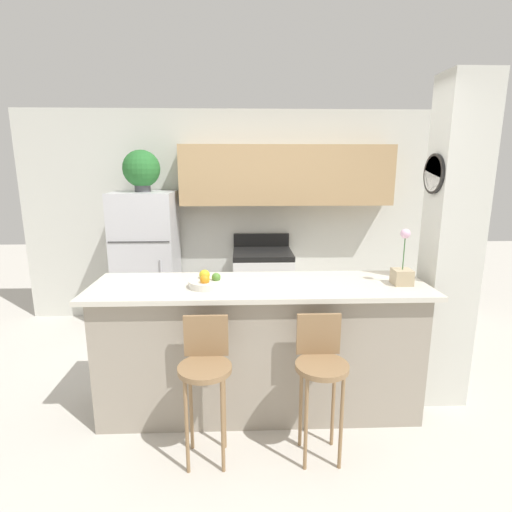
{
  "coord_description": "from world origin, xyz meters",
  "views": [
    {
      "loc": [
        -0.13,
        -2.86,
        1.89
      ],
      "look_at": [
        0.0,
        0.73,
        1.08
      ],
      "focal_mm": 28.0,
      "sensor_mm": 36.0,
      "label": 1
    }
  ],
  "objects_px": {
    "stove_range": "(262,288)",
    "fruit_bowl": "(208,282)",
    "potted_plant_on_fridge": "(142,169)",
    "refrigerator": "(147,261)",
    "orchid_vase": "(402,271)",
    "bar_stool_right": "(321,367)",
    "trash_bin": "(195,317)",
    "bar_stool_left": "(205,369)"
  },
  "relations": [
    {
      "from": "stove_range",
      "to": "bar_stool_right",
      "type": "bearing_deg",
      "value": -83.6
    },
    {
      "from": "refrigerator",
      "to": "fruit_bowl",
      "type": "relative_size",
      "value": 5.82
    },
    {
      "from": "refrigerator",
      "to": "orchid_vase",
      "type": "height_order",
      "value": "refrigerator"
    },
    {
      "from": "refrigerator",
      "to": "bar_stool_left",
      "type": "xyz_separation_m",
      "value": [
        0.87,
        -2.26,
        -0.17
      ]
    },
    {
      "from": "stove_range",
      "to": "bar_stool_right",
      "type": "height_order",
      "value": "stove_range"
    },
    {
      "from": "bar_stool_right",
      "to": "trash_bin",
      "type": "bearing_deg",
      "value": 117.07
    },
    {
      "from": "stove_range",
      "to": "bar_stool_right",
      "type": "distance_m",
      "value": 2.29
    },
    {
      "from": "stove_range",
      "to": "fruit_bowl",
      "type": "xyz_separation_m",
      "value": [
        -0.5,
        -1.79,
        0.6
      ]
    },
    {
      "from": "bar_stool_left",
      "to": "bar_stool_right",
      "type": "height_order",
      "value": "same"
    },
    {
      "from": "bar_stool_right",
      "to": "fruit_bowl",
      "type": "xyz_separation_m",
      "value": [
        -0.75,
        0.48,
        0.44
      ]
    },
    {
      "from": "fruit_bowl",
      "to": "trash_bin",
      "type": "height_order",
      "value": "fruit_bowl"
    },
    {
      "from": "refrigerator",
      "to": "bar_stool_right",
      "type": "xyz_separation_m",
      "value": [
        1.61,
        -2.26,
        -0.17
      ]
    },
    {
      "from": "stove_range",
      "to": "trash_bin",
      "type": "xyz_separation_m",
      "value": [
        -0.79,
        -0.23,
        -0.27
      ]
    },
    {
      "from": "stove_range",
      "to": "refrigerator",
      "type": "bearing_deg",
      "value": -179.67
    },
    {
      "from": "fruit_bowl",
      "to": "refrigerator",
      "type": "bearing_deg",
      "value": 115.74
    },
    {
      "from": "refrigerator",
      "to": "orchid_vase",
      "type": "relative_size",
      "value": 3.84
    },
    {
      "from": "refrigerator",
      "to": "trash_bin",
      "type": "height_order",
      "value": "refrigerator"
    },
    {
      "from": "bar_stool_left",
      "to": "potted_plant_on_fridge",
      "type": "distance_m",
      "value": 2.72
    },
    {
      "from": "orchid_vase",
      "to": "bar_stool_right",
      "type": "bearing_deg",
      "value": -144.5
    },
    {
      "from": "bar_stool_right",
      "to": "fruit_bowl",
      "type": "relative_size",
      "value": 3.45
    },
    {
      "from": "potted_plant_on_fridge",
      "to": "fruit_bowl",
      "type": "distance_m",
      "value": 2.13
    },
    {
      "from": "refrigerator",
      "to": "orchid_vase",
      "type": "distance_m",
      "value": 2.92
    },
    {
      "from": "bar_stool_right",
      "to": "refrigerator",
      "type": "bearing_deg",
      "value": 125.43
    },
    {
      "from": "refrigerator",
      "to": "potted_plant_on_fridge",
      "type": "relative_size",
      "value": 3.48
    },
    {
      "from": "orchid_vase",
      "to": "bar_stool_left",
      "type": "bearing_deg",
      "value": -161.02
    },
    {
      "from": "refrigerator",
      "to": "fruit_bowl",
      "type": "distance_m",
      "value": 1.99
    },
    {
      "from": "orchid_vase",
      "to": "trash_bin",
      "type": "distance_m",
      "value": 2.51
    },
    {
      "from": "refrigerator",
      "to": "stove_range",
      "type": "height_order",
      "value": "refrigerator"
    },
    {
      "from": "stove_range",
      "to": "potted_plant_on_fridge",
      "type": "xyz_separation_m",
      "value": [
        -1.36,
        -0.01,
        1.39
      ]
    },
    {
      "from": "potted_plant_on_fridge",
      "to": "stove_range",
      "type": "bearing_deg",
      "value": 0.32
    },
    {
      "from": "stove_range",
      "to": "trash_bin",
      "type": "bearing_deg",
      "value": -163.85
    },
    {
      "from": "bar_stool_right",
      "to": "fruit_bowl",
      "type": "distance_m",
      "value": 1.0
    },
    {
      "from": "refrigerator",
      "to": "stove_range",
      "type": "bearing_deg",
      "value": 0.33
    },
    {
      "from": "fruit_bowl",
      "to": "bar_stool_right",
      "type": "bearing_deg",
      "value": -32.77
    },
    {
      "from": "bar_stool_right",
      "to": "potted_plant_on_fridge",
      "type": "distance_m",
      "value": 3.04
    },
    {
      "from": "potted_plant_on_fridge",
      "to": "orchid_vase",
      "type": "bearing_deg",
      "value": -37.61
    },
    {
      "from": "potted_plant_on_fridge",
      "to": "refrigerator",
      "type": "bearing_deg",
      "value": -62.07
    },
    {
      "from": "fruit_bowl",
      "to": "trash_bin",
      "type": "distance_m",
      "value": 1.81
    },
    {
      "from": "stove_range",
      "to": "orchid_vase",
      "type": "relative_size",
      "value": 2.55
    },
    {
      "from": "refrigerator",
      "to": "bar_stool_right",
      "type": "bearing_deg",
      "value": -54.57
    },
    {
      "from": "stove_range",
      "to": "fruit_bowl",
      "type": "bearing_deg",
      "value": -105.57
    },
    {
      "from": "potted_plant_on_fridge",
      "to": "fruit_bowl",
      "type": "relative_size",
      "value": 1.67
    }
  ]
}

